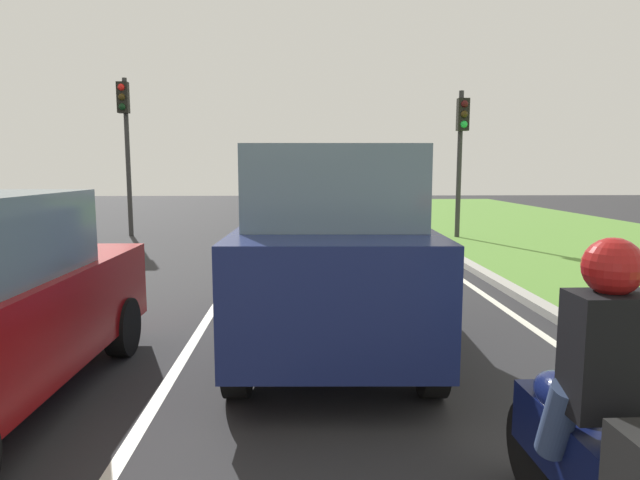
# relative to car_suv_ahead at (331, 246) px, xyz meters

# --- Properties ---
(ground_plane) EXTENTS (60.00, 60.00, 0.00)m
(ground_plane) POSITION_rel_car_suv_ahead_xyz_m (-0.95, 5.51, -1.17)
(ground_plane) COLOR #262628
(lane_line_center) EXTENTS (0.12, 32.00, 0.01)m
(lane_line_center) POSITION_rel_car_suv_ahead_xyz_m (-1.65, 5.51, -1.16)
(lane_line_center) COLOR silver
(lane_line_center) RESTS_ON ground
(lane_line_right_edge) EXTENTS (0.12, 32.00, 0.01)m
(lane_line_right_edge) POSITION_rel_car_suv_ahead_xyz_m (2.65, 5.51, -1.16)
(lane_line_right_edge) COLOR silver
(lane_line_right_edge) RESTS_ON ground
(curb_right) EXTENTS (0.24, 48.00, 0.12)m
(curb_right) POSITION_rel_car_suv_ahead_xyz_m (3.15, 5.51, -1.11)
(curb_right) COLOR #9E9B93
(curb_right) RESTS_ON ground
(car_suv_ahead) EXTENTS (2.10, 4.56, 2.28)m
(car_suv_ahead) POSITION_rel_car_suv_ahead_xyz_m (0.00, 0.00, 0.00)
(car_suv_ahead) COLOR navy
(car_suv_ahead) RESTS_ON ground
(motorcycle) EXTENTS (0.41, 1.90, 1.01)m
(motorcycle) POSITION_rel_car_suv_ahead_xyz_m (1.12, -3.82, -0.60)
(motorcycle) COLOR #0C143F
(motorcycle) RESTS_ON ground
(rider_person) EXTENTS (0.50, 0.40, 1.16)m
(rider_person) POSITION_rel_car_suv_ahead_xyz_m (1.12, -3.77, 0.02)
(rider_person) COLOR black
(rider_person) RESTS_ON ground
(traffic_light_near_right) EXTENTS (0.32, 0.50, 4.26)m
(traffic_light_near_right) POSITION_rel_car_suv_ahead_xyz_m (4.25, 9.44, 1.72)
(traffic_light_near_right) COLOR #2D2D2D
(traffic_light_near_right) RESTS_ON ground
(traffic_light_overhead_left) EXTENTS (0.32, 0.50, 4.74)m
(traffic_light_overhead_left) POSITION_rel_car_suv_ahead_xyz_m (-5.58, 10.57, 2.09)
(traffic_light_overhead_left) COLOR #2D2D2D
(traffic_light_overhead_left) RESTS_ON ground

